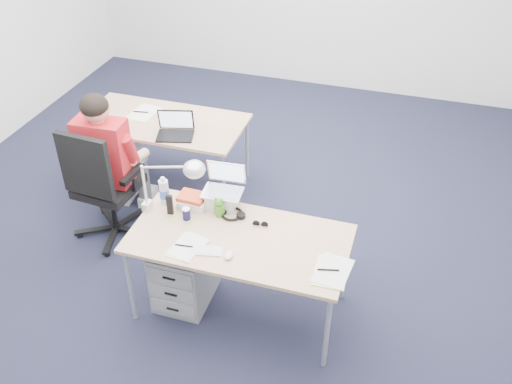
% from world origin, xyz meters
% --- Properties ---
extents(floor, '(7.00, 7.00, 0.00)m').
position_xyz_m(floor, '(0.00, 0.00, 0.00)').
color(floor, black).
rests_on(floor, ground).
extents(room, '(6.02, 7.02, 2.80)m').
position_xyz_m(room, '(0.00, 0.00, 1.71)').
color(room, silver).
rests_on(room, ground).
extents(desk_near, '(1.60, 0.80, 0.73)m').
position_xyz_m(desk_near, '(0.48, -0.74, 0.68)').
color(desk_near, tan).
rests_on(desk_near, ground).
extents(desk_far, '(1.60, 0.80, 0.73)m').
position_xyz_m(desk_far, '(-0.80, 0.69, 0.68)').
color(desk_far, tan).
rests_on(desk_far, ground).
extents(office_chair, '(0.78, 0.78, 1.15)m').
position_xyz_m(office_chair, '(-0.93, -0.22, 0.33)').
color(office_chair, black).
rests_on(office_chair, ground).
extents(seated_person, '(0.45, 0.78, 1.39)m').
position_xyz_m(seated_person, '(-0.94, -0.03, 0.69)').
color(seated_person, red).
rests_on(seated_person, ground).
extents(drawer_pedestal_near, '(0.40, 0.50, 0.55)m').
position_xyz_m(drawer_pedestal_near, '(0.02, -0.76, 0.28)').
color(drawer_pedestal_near, '#979A9C').
rests_on(drawer_pedestal_near, ground).
extents(drawer_pedestal_far, '(0.40, 0.50, 0.55)m').
position_xyz_m(drawer_pedestal_far, '(-1.35, 0.65, 0.28)').
color(drawer_pedestal_far, '#979A9C').
rests_on(drawer_pedestal_far, ground).
extents(silver_laptop, '(0.32, 0.26, 0.32)m').
position_xyz_m(silver_laptop, '(0.23, -0.41, 0.89)').
color(silver_laptop, silver).
rests_on(silver_laptop, desk_near).
extents(wireless_keyboard, '(0.26, 0.15, 0.01)m').
position_xyz_m(wireless_keyboard, '(0.29, -0.95, 0.74)').
color(wireless_keyboard, white).
rests_on(wireless_keyboard, desk_near).
extents(computer_mouse, '(0.07, 0.10, 0.03)m').
position_xyz_m(computer_mouse, '(0.47, -0.96, 0.75)').
color(computer_mouse, white).
rests_on(computer_mouse, desk_near).
extents(headphones, '(0.24, 0.20, 0.04)m').
position_xyz_m(headphones, '(0.34, -0.51, 0.75)').
color(headphones, black).
rests_on(headphones, desk_near).
extents(can_koozie, '(0.07, 0.07, 0.10)m').
position_xyz_m(can_koozie, '(0.03, -0.65, 0.78)').
color(can_koozie, '#171441').
rests_on(can_koozie, desk_near).
extents(water_bottle, '(0.08, 0.08, 0.24)m').
position_xyz_m(water_bottle, '(-0.21, -0.52, 0.85)').
color(water_bottle, silver).
rests_on(water_bottle, desk_near).
extents(bear_figurine, '(0.10, 0.08, 0.17)m').
position_xyz_m(bear_figurine, '(0.25, -0.54, 0.81)').
color(bear_figurine, '#2F7B20').
rests_on(bear_figurine, desk_near).
extents(book_stack, '(0.26, 0.22, 0.10)m').
position_xyz_m(book_stack, '(0.01, -0.49, 0.78)').
color(book_stack, silver).
rests_on(book_stack, desk_near).
extents(cordless_phone, '(0.05, 0.03, 0.17)m').
position_xyz_m(cordless_phone, '(-0.11, -0.63, 0.81)').
color(cordless_phone, black).
rests_on(cordless_phone, desk_near).
extents(papers_left, '(0.25, 0.31, 0.01)m').
position_xyz_m(papers_left, '(0.16, -0.96, 0.73)').
color(papers_left, '#FFF393').
rests_on(papers_left, desk_near).
extents(papers_right, '(0.24, 0.33, 0.01)m').
position_xyz_m(papers_right, '(1.19, -0.90, 0.74)').
color(papers_right, '#FFF393').
rests_on(papers_right, desk_near).
extents(sunglasses, '(0.12, 0.07, 0.03)m').
position_xyz_m(sunglasses, '(0.58, -0.56, 0.74)').
color(sunglasses, black).
rests_on(sunglasses, desk_near).
extents(desk_lamp, '(0.49, 0.23, 0.54)m').
position_xyz_m(desk_lamp, '(-0.15, -0.63, 1.00)').
color(desk_lamp, silver).
rests_on(desk_lamp, desk_near).
extents(dark_laptop, '(0.41, 0.40, 0.24)m').
position_xyz_m(dark_laptop, '(-0.55, 0.45, 0.85)').
color(dark_laptop, black).
rests_on(dark_laptop, desk_far).
extents(far_cup, '(0.08, 0.08, 0.11)m').
position_xyz_m(far_cup, '(-0.57, 0.73, 0.79)').
color(far_cup, white).
rests_on(far_cup, desk_far).
extents(far_papers, '(0.26, 0.35, 0.01)m').
position_xyz_m(far_papers, '(-1.04, 0.76, 0.73)').
color(far_papers, white).
rests_on(far_papers, desk_far).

